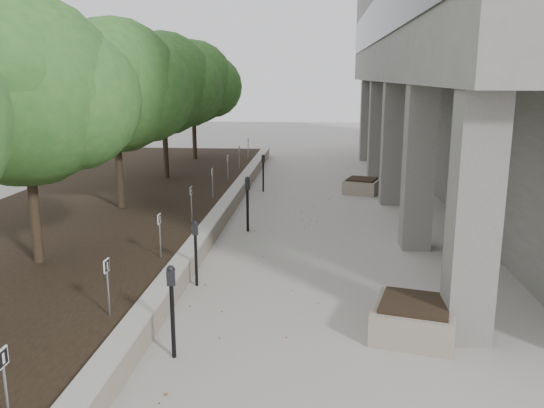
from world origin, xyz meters
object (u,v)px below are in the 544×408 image
(crabapple_tree_4, at_px, (164,106))
(crabapple_tree_5, at_px, (193,100))
(parking_meter_1, at_px, (172,312))
(parking_meter_4, at_px, (247,203))
(crabapple_tree_3, at_px, (116,114))
(parking_meter_3, at_px, (248,205))
(parking_meter_2, at_px, (196,254))
(planter_back, at_px, (362,186))
(crabapple_tree_2, at_px, (27,131))
(parking_meter_5, at_px, (263,173))
(planter_front, at_px, (414,319))

(crabapple_tree_4, bearing_deg, crabapple_tree_5, 90.00)
(parking_meter_1, height_order, parking_meter_4, parking_meter_4)
(crabapple_tree_3, xyz_separation_m, parking_meter_3, (3.87, -0.88, -2.38))
(parking_meter_2, bearing_deg, crabapple_tree_5, 95.04)
(planter_back, bearing_deg, crabapple_tree_2, -127.47)
(crabapple_tree_3, height_order, crabapple_tree_4, same)
(parking_meter_2, height_order, parking_meter_4, parking_meter_4)
(crabapple_tree_3, height_order, parking_meter_2, crabapple_tree_3)
(crabapple_tree_4, relative_size, parking_meter_1, 3.69)
(parking_meter_5, xyz_separation_m, planter_front, (3.63, -11.56, -0.39))
(planter_front, bearing_deg, parking_meter_3, 119.93)
(parking_meter_1, distance_m, planter_front, 3.92)
(crabapple_tree_2, xyz_separation_m, parking_meter_3, (3.87, 4.12, -2.38))
(crabapple_tree_2, relative_size, parking_meter_1, 3.69)
(parking_meter_5, bearing_deg, crabapple_tree_2, -126.12)
(crabapple_tree_2, xyz_separation_m, crabapple_tree_3, (0.00, 5.00, 0.00))
(crabapple_tree_5, relative_size, parking_meter_2, 3.98)
(parking_meter_2, relative_size, parking_meter_4, 0.90)
(crabapple_tree_5, height_order, parking_meter_2, crabapple_tree_5)
(crabapple_tree_2, bearing_deg, crabapple_tree_3, 90.00)
(planter_back, bearing_deg, parking_meter_3, -122.52)
(parking_meter_4, height_order, planter_back, parking_meter_4)
(crabapple_tree_4, relative_size, parking_meter_3, 3.65)
(planter_back, bearing_deg, crabapple_tree_4, 177.00)
(crabapple_tree_3, bearing_deg, crabapple_tree_2, -90.00)
(crabapple_tree_4, distance_m, parking_meter_2, 10.87)
(crabapple_tree_3, distance_m, parking_meter_2, 6.52)
(crabapple_tree_3, relative_size, parking_meter_2, 3.98)
(parking_meter_5, distance_m, planter_front, 12.12)
(parking_meter_3, xyz_separation_m, planter_back, (3.50, 5.49, -0.47))
(crabapple_tree_2, bearing_deg, parking_meter_4, 48.04)
(parking_meter_3, height_order, planter_front, parking_meter_3)
(crabapple_tree_5, relative_size, parking_meter_4, 3.60)
(crabapple_tree_3, bearing_deg, parking_meter_2, -56.53)
(parking_meter_4, bearing_deg, parking_meter_1, -101.52)
(parking_meter_3, relative_size, parking_meter_4, 0.99)
(crabapple_tree_3, relative_size, planter_back, 4.62)
(crabapple_tree_5, relative_size, parking_meter_5, 3.90)
(parking_meter_3, bearing_deg, parking_meter_5, 77.61)
(crabapple_tree_2, relative_size, parking_meter_5, 3.90)
(parking_meter_4, bearing_deg, crabapple_tree_3, 159.35)
(crabapple_tree_5, height_order, parking_meter_4, crabapple_tree_5)
(parking_meter_4, height_order, planter_front, parking_meter_4)
(parking_meter_4, bearing_deg, crabapple_tree_2, -141.87)
(crabapple_tree_2, distance_m, parking_meter_1, 5.30)
(parking_meter_2, bearing_deg, parking_meter_5, 80.04)
(crabapple_tree_4, bearing_deg, planter_back, -3.00)
(parking_meter_3, bearing_deg, crabapple_tree_2, -146.72)
(parking_meter_2, distance_m, parking_meter_5, 9.61)
(parking_meter_4, distance_m, planter_front, 7.22)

